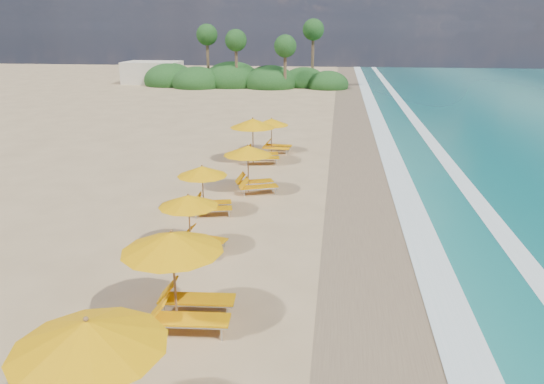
# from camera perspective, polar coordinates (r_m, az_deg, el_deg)

# --- Properties ---
(ground) EXTENTS (160.00, 160.00, 0.00)m
(ground) POSITION_cam_1_polar(r_m,az_deg,el_deg) (19.91, 0.00, -3.29)
(ground) COLOR tan
(ground) RESTS_ON ground
(wet_sand) EXTENTS (4.00, 160.00, 0.01)m
(wet_sand) POSITION_cam_1_polar(r_m,az_deg,el_deg) (19.84, 11.56, -3.74)
(wet_sand) COLOR #8F7655
(wet_sand) RESTS_ON ground
(surf_foam) EXTENTS (4.00, 160.00, 0.01)m
(surf_foam) POSITION_cam_1_polar(r_m,az_deg,el_deg) (20.23, 19.22, -3.91)
(surf_foam) COLOR white
(surf_foam) RESTS_ON ground
(station_0) EXTENTS (3.60, 3.60, 2.69)m
(station_0) POSITION_cam_1_polar(r_m,az_deg,el_deg) (9.65, -18.48, -19.38)
(station_0) COLOR olive
(station_0) RESTS_ON ground
(station_1) EXTENTS (2.88, 2.69, 2.56)m
(station_1) POSITION_cam_1_polar(r_m,az_deg,el_deg) (13.01, -9.97, -8.70)
(station_1) COLOR olive
(station_1) RESTS_ON ground
(station_2) EXTENTS (2.44, 2.34, 2.01)m
(station_2) POSITION_cam_1_polar(r_m,az_deg,el_deg) (17.19, -8.71, -3.01)
(station_2) COLOR olive
(station_2) RESTS_ON ground
(station_3) EXTENTS (2.50, 2.42, 2.03)m
(station_3) POSITION_cam_1_polar(r_m,az_deg,el_deg) (20.59, -7.25, 0.63)
(station_3) COLOR olive
(station_3) RESTS_ON ground
(station_4) EXTENTS (2.88, 2.85, 2.23)m
(station_4) POSITION_cam_1_polar(r_m,az_deg,el_deg) (23.12, -2.25, 2.98)
(station_4) COLOR olive
(station_4) RESTS_ON ground
(station_5) EXTENTS (3.02, 2.89, 2.53)m
(station_5) POSITION_cam_1_polar(r_m,az_deg,el_deg) (28.18, -1.73, 6.07)
(station_5) COLOR olive
(station_5) RESTS_ON ground
(station_6) EXTENTS (2.35, 2.20, 2.07)m
(station_6) POSITION_cam_1_polar(r_m,az_deg,el_deg) (30.73, 0.24, 6.58)
(station_6) COLOR olive
(station_6) RESTS_ON ground
(treeline) EXTENTS (25.80, 8.80, 9.74)m
(treeline) POSITION_cam_1_polar(r_m,az_deg,el_deg) (65.39, -3.62, 12.45)
(treeline) COLOR #163D14
(treeline) RESTS_ON ground
(beach_building) EXTENTS (7.00, 5.00, 2.80)m
(beach_building) POSITION_cam_1_polar(r_m,az_deg,el_deg) (70.98, -13.09, 12.79)
(beach_building) COLOR beige
(beach_building) RESTS_ON ground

